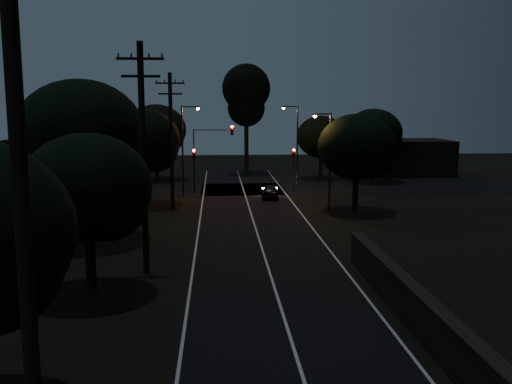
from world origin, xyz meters
TOP-DOWN VIEW (x-y plane):
  - road_surface at (0.00, 31.12)m, footprint 60.00×70.00m
  - utility_pole_near at (-6.00, -2.00)m, footprint 2.20×0.30m
  - utility_pole_mid at (-6.00, 15.00)m, footprint 2.20×0.30m
  - utility_pole_far at (-6.00, 32.00)m, footprint 2.20×0.30m
  - tree_left_b at (-7.81, 11.89)m, footprint 5.46×5.46m
  - tree_left_c at (-10.23, 21.85)m, footprint 7.60×7.60m
  - tree_left_d at (-8.28, 33.88)m, footprint 6.18×6.18m
  - tree_far_nw at (-8.77, 49.87)m, footprint 6.42×6.42m
  - tree_far_w at (-13.74, 45.85)m, footprint 7.26×7.26m
  - tree_far_ne at (9.19, 49.89)m, footprint 5.45×5.45m
  - tree_far_e at (14.21, 46.88)m, footprint 6.05×6.05m
  - tree_right_a at (8.21, 29.88)m, footprint 5.84×5.84m
  - tall_pine at (1.00, 55.00)m, footprint 5.63×5.63m
  - building_left at (-20.00, 52.00)m, footprint 10.00×8.00m
  - building_right at (20.00, 53.00)m, footprint 9.00×7.00m
  - signal_left at (-4.60, 39.99)m, footprint 0.28×0.35m
  - signal_right at (4.60, 39.99)m, footprint 0.28×0.35m
  - signal_mast at (-2.91, 39.99)m, footprint 3.70×0.35m
  - streetlight_a at (-5.31, 38.00)m, footprint 1.66×0.26m
  - streetlight_b at (5.31, 44.00)m, footprint 1.66×0.26m
  - streetlight_c at (5.83, 30.00)m, footprint 1.46×0.26m
  - car at (2.10, 36.54)m, footprint 1.68×3.62m

SIDE VIEW (x-z plane):
  - road_surface at x=0.00m, z-range 0.00..0.03m
  - car at x=2.10m, z-range 0.00..1.20m
  - building_right at x=20.00m, z-range 0.00..4.00m
  - building_left at x=-20.00m, z-range 0.00..4.40m
  - signal_left at x=-4.60m, z-range 0.79..4.89m
  - signal_right at x=4.60m, z-range 0.79..4.89m
  - signal_mast at x=-2.91m, z-range 1.21..7.46m
  - streetlight_c at x=5.83m, z-range 0.60..8.10m
  - tree_far_ne at x=9.19m, z-range 1.01..7.91m
  - tree_left_b at x=-7.81m, z-range 1.03..7.98m
  - streetlight_a at x=-5.31m, z-range 0.64..8.64m
  - streetlight_b at x=5.31m, z-range 0.64..8.64m
  - tree_right_a at x=8.21m, z-range 1.10..8.52m
  - tree_far_e at x=14.21m, z-range 1.14..8.81m
  - tree_left_d at x=-8.28m, z-range 1.16..9.00m
  - tree_far_nw at x=-8.77m, z-range 1.20..9.33m
  - utility_pole_far at x=-6.00m, z-range 0.23..10.73m
  - utility_pole_mid at x=-6.00m, z-range 0.24..11.24m
  - tree_far_w at x=-13.74m, z-range 1.39..10.65m
  - tree_left_c at x=-10.23m, z-range 1.41..11.01m
  - utility_pole_near at x=-6.00m, z-range 0.25..12.25m
  - tall_pine at x=1.00m, z-range 2.82..15.62m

